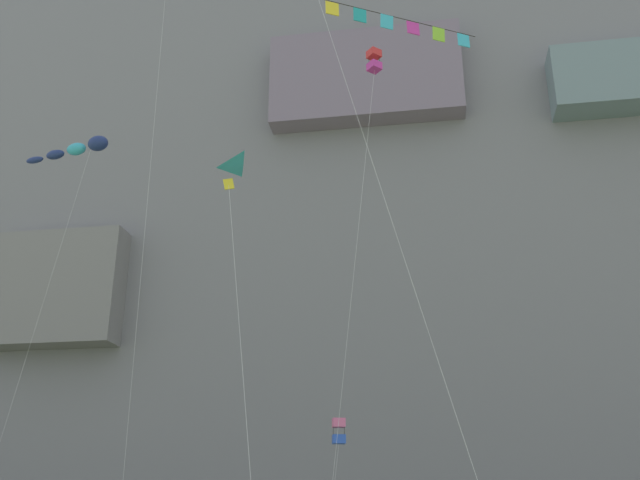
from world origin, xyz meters
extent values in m
cube|color=gray|center=(0.00, 63.07, 30.63)|extent=(180.00, 24.43, 61.27)
cube|color=gray|center=(-26.93, 49.57, 21.78)|extent=(11.94, 2.62, 9.89)
cube|color=gray|center=(0.00, 50.12, 40.16)|extent=(16.91, 2.95, 8.91)
cylinder|color=silver|center=(-8.72, 25.88, 17.37)|extent=(0.76, 1.08, 34.50)
cylinder|color=black|center=(3.99, 20.06, 22.79)|extent=(6.20, 3.47, 0.03)
cube|color=yellow|center=(1.42, 18.63, 22.45)|extent=(0.52, 0.33, 0.61)
cube|color=teal|center=(2.45, 19.20, 22.45)|extent=(0.50, 0.31, 0.61)
cube|color=#38B2D1|center=(3.48, 19.78, 22.45)|extent=(0.53, 0.35, 0.61)
cube|color=#CC3399|center=(4.51, 20.35, 22.45)|extent=(0.52, 0.34, 0.61)
cube|color=#8CCC33|center=(5.54, 20.92, 22.45)|extent=(0.52, 0.34, 0.61)
cube|color=#38B2D1|center=(6.57, 21.50, 22.45)|extent=(0.51, 0.32, 0.61)
cylinder|color=silver|center=(3.80, 16.98, 11.45)|extent=(5.82, 2.74, 22.67)
cube|color=red|center=(2.38, 27.54, 26.52)|extent=(0.86, 0.86, 0.42)
cube|color=#CC3399|center=(2.38, 27.54, 25.74)|extent=(0.86, 0.86, 0.42)
cylinder|color=black|center=(2.65, 27.54, 26.13)|extent=(0.02, 0.02, 1.14)
cylinder|color=black|center=(2.11, 27.54, 26.13)|extent=(0.02, 0.02, 1.14)
cylinder|color=silver|center=(1.16, 25.89, 12.83)|extent=(2.45, 3.33, 25.41)
pyramid|color=#38B2D1|center=(-3.15, 19.21, 15.61)|extent=(1.46, 1.81, 0.28)
cube|color=yellow|center=(-2.66, 19.37, 15.48)|extent=(0.45, 0.19, 0.49)
cylinder|color=silver|center=(-1.18, 17.02, 7.80)|extent=(2.99, 4.71, 15.37)
ellipsoid|color=navy|center=(-16.58, 34.90, 26.86)|extent=(1.70, 1.34, 1.07)
ellipsoid|color=#38B2D1|center=(-18.32, 35.32, 26.80)|extent=(1.65, 1.16, 0.88)
ellipsoid|color=navy|center=(-20.05, 35.73, 26.75)|extent=(1.60, 0.97, 0.69)
ellipsoid|color=navy|center=(-21.78, 36.14, 26.69)|extent=(1.55, 0.79, 0.51)
cylinder|color=silver|center=(-17.91, 32.75, 13.35)|extent=(1.63, 4.57, 26.47)
cube|color=pink|center=(-0.45, 33.32, 8.31)|extent=(0.79, 0.79, 0.45)
cube|color=blue|center=(-0.45, 33.32, 7.49)|extent=(0.79, 0.79, 0.45)
cylinder|color=black|center=(-0.16, 33.32, 7.90)|extent=(0.02, 0.02, 1.21)
cylinder|color=black|center=(-0.74, 33.32, 7.90)|extent=(0.02, 0.02, 1.21)
camera|label=1|loc=(4.56, -3.99, 3.90)|focal=40.06mm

